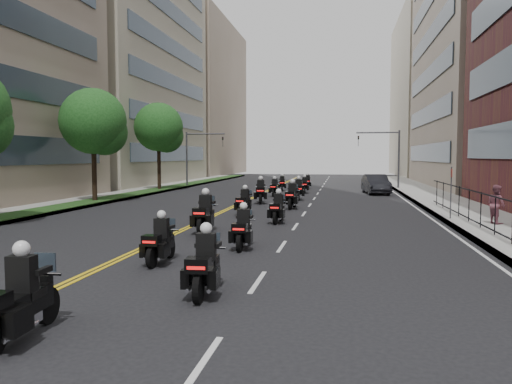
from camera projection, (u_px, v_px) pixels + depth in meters
ground at (13, 350)px, 8.13m from camera, size 160.00×160.00×0.00m
sidewalk_right at (453, 206)px, 30.63m from camera, size 4.00×90.00×0.15m
sidewalk_left at (91, 200)px, 34.75m from camera, size 4.00×90.00×0.15m
grass_strip at (102, 199)px, 34.60m from camera, size 2.00×90.00×0.04m
building_right_tan at (507, 39)px, 50.53m from camera, size 15.11×28.00×30.00m
building_right_far at (446, 95)px, 80.15m from camera, size 15.00×28.00×26.00m
building_left_mid at (107, 37)px, 57.84m from camera, size 16.11×28.00×34.00m
building_left_far at (186, 100)px, 87.61m from camera, size 16.00×28.00×26.00m
iron_fence at (503, 219)px, 17.97m from camera, size 0.05×28.00×1.50m
street_trees at (48, 121)px, 27.94m from camera, size 4.40×38.40×7.98m
traffic_signal_right at (389, 150)px, 47.50m from camera, size 4.09×0.20×5.60m
traffic_signal_left at (196, 151)px, 50.77m from camera, size 4.09×0.20×5.60m
motorcycle_0 at (18, 302)px, 8.46m from camera, size 0.56×2.32×1.71m
motorcycle_1 at (205, 267)px, 11.31m from camera, size 0.56×2.23×1.65m
motorcycle_2 at (160, 243)px, 14.64m from camera, size 0.48×2.11×1.56m
motorcycle_3 at (243, 230)px, 17.00m from camera, size 0.50×2.14×1.58m
motorcycle_4 at (205, 215)px, 20.51m from camera, size 0.60×2.49×1.84m
motorcycle_5 at (278, 209)px, 23.57m from camera, size 0.54×2.19×1.61m
motorcycle_6 at (244, 203)px, 26.95m from camera, size 0.59×2.17×1.60m
motorcycle_7 at (292, 197)px, 29.96m from camera, size 0.59×2.42×1.79m
motorcycle_8 at (261, 192)px, 33.33m from camera, size 0.75×2.48×1.83m
motorcycle_9 at (299, 190)px, 35.95m from camera, size 0.64×2.35×1.73m
motorcycle_10 at (274, 188)px, 39.36m from camera, size 0.49×2.12×1.57m
motorcycle_11 at (305, 186)px, 42.54m from camera, size 0.53×2.15×1.59m
motorcycle_12 at (282, 184)px, 45.35m from camera, size 0.61×2.11×1.56m
motorcycle_13 at (308, 182)px, 48.23m from camera, size 0.50×2.09×1.54m
parked_sedan at (376, 184)px, 41.62m from camera, size 2.31×5.11×1.63m
pedestrian_b at (496, 204)px, 22.10m from camera, size 0.92×1.03×1.74m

